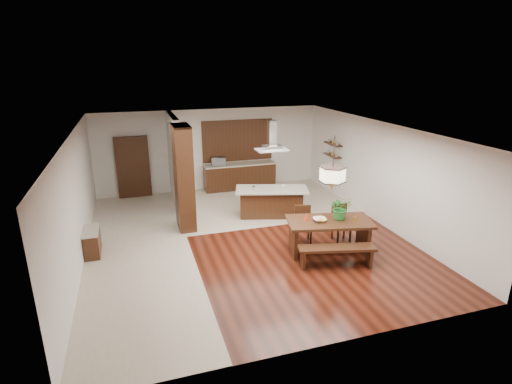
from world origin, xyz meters
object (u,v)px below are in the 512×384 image
object	(u,v)px
range_hood	(272,135)
foliage_plant	(340,208)
pendant_lantern	(333,164)
kitchen_island	(271,202)
hallway_console	(92,242)
dining_chair_right	(342,223)
microwave	(218,161)
dining_bench	(336,257)
dining_chair_left	(303,225)
fruit_bowl	(320,220)
island_cup	(284,186)
dining_table	(329,229)

from	to	relation	value
range_hood	foliage_plant	bearing A→B (deg)	-73.35
pendant_lantern	kitchen_island	xyz separation A→B (m)	(-0.53, 2.71, -1.79)
hallway_console	dining_chair_right	distance (m)	6.25
microwave	dining_bench	bearing A→B (deg)	-70.86
dining_bench	kitchen_island	bearing A→B (deg)	96.15
dining_chair_left	range_hood	xyz separation A→B (m)	(-0.17, 2.00, 1.99)
dining_bench	microwave	distance (m)	6.53
dining_bench	pendant_lantern	distance (m)	2.13
dining_bench	microwave	world-z (taller)	microwave
fruit_bowl	foliage_plant	bearing A→B (deg)	-1.92
range_hood	microwave	size ratio (longest dim) A/B	1.83
island_cup	dining_chair_right	bearing A→B (deg)	-70.00
dining_chair_right	foliage_plant	world-z (taller)	foliage_plant
dining_chair_right	kitchen_island	distance (m)	2.50
foliage_plant	range_hood	world-z (taller)	range_hood
island_cup	microwave	xyz separation A→B (m)	(-1.33, 2.97, 0.16)
foliage_plant	island_cup	distance (m)	2.68
foliage_plant	dining_table	bearing A→B (deg)	-176.89
kitchen_island	microwave	xyz separation A→B (m)	(-0.97, 2.92, 0.64)
foliage_plant	kitchen_island	world-z (taller)	foliage_plant
island_cup	microwave	distance (m)	3.26
fruit_bowl	pendant_lantern	bearing A→B (deg)	-7.43
dining_table	range_hood	size ratio (longest dim) A/B	2.43
dining_chair_left	dining_chair_right	xyz separation A→B (m)	(0.98, -0.22, 0.01)
dining_chair_right	pendant_lantern	world-z (taller)	pendant_lantern
dining_chair_left	foliage_plant	world-z (taller)	foliage_plant
island_cup	fruit_bowl	bearing A→B (deg)	-92.04
dining_table	dining_bench	size ratio (longest dim) A/B	1.24
foliage_plant	fruit_bowl	world-z (taller)	foliage_plant
dining_chair_right	microwave	world-z (taller)	microwave
dining_chair_left	kitchen_island	distance (m)	2.00
kitchen_island	dining_chair_right	bearing A→B (deg)	-46.29
dining_bench	dining_chair_left	size ratio (longest dim) A/B	1.84
dining_table	foliage_plant	size ratio (longest dim) A/B	3.79
hallway_console	dining_table	distance (m)	5.76
dining_chair_left	fruit_bowl	xyz separation A→B (m)	(0.10, -0.68, 0.40)
dining_chair_right	microwave	xyz separation A→B (m)	(-2.12, 5.14, 0.60)
pendant_lantern	microwave	size ratio (longest dim) A/B	2.66
dining_chair_right	range_hood	world-z (taller)	range_hood
range_hood	microwave	world-z (taller)	range_hood
hallway_console	kitchen_island	bearing A→B (deg)	12.11
dining_table	kitchen_island	size ratio (longest dim) A/B	0.95
pendant_lantern	kitchen_island	world-z (taller)	pendant_lantern
pendant_lantern	range_hood	distance (m)	2.77
hallway_console	dining_bench	world-z (taller)	hallway_console
pendant_lantern	foliage_plant	world-z (taller)	pendant_lantern
fruit_bowl	range_hood	size ratio (longest dim) A/B	0.35
pendant_lantern	island_cup	world-z (taller)	pendant_lantern
pendant_lantern	dining_chair_left	bearing A→B (deg)	116.61
dining_bench	island_cup	distance (m)	3.43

